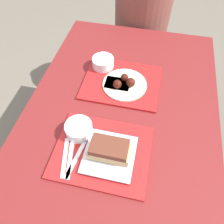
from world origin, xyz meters
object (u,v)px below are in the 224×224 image
object	(u,v)px
wings_plate_far	(125,83)
brisket_sandwich_plate	(109,152)
person_seated_across	(143,13)
bowl_coleslaw_far	(103,62)
bowl_coleslaw_near	(79,129)
tray_far	(122,82)
tray_near	(102,152)

from	to	relation	value
wings_plate_far	brisket_sandwich_plate	bearing A→B (deg)	-88.62
brisket_sandwich_plate	person_seated_across	xyz separation A→B (m)	(-0.02, 1.15, -0.06)
bowl_coleslaw_far	person_seated_across	xyz separation A→B (m)	(0.13, 0.64, -0.05)
bowl_coleslaw_near	person_seated_across	xyz separation A→B (m)	(0.13, 1.07, -0.05)
tray_far	bowl_coleslaw_far	distance (m)	0.16
bowl_coleslaw_far	brisket_sandwich_plate	bearing A→B (deg)	-73.64
brisket_sandwich_plate	person_seated_across	distance (m)	1.15
person_seated_across	wings_plate_far	bearing A→B (deg)	-89.35
tray_near	person_seated_across	bearing A→B (deg)	89.34
tray_near	brisket_sandwich_plate	xyz separation A→B (m)	(0.03, -0.01, 0.04)
tray_far	bowl_coleslaw_far	world-z (taller)	bowl_coleslaw_far
brisket_sandwich_plate	bowl_coleslaw_near	bearing A→B (deg)	151.65
tray_near	brisket_sandwich_plate	world-z (taller)	brisket_sandwich_plate
wings_plate_far	tray_far	bearing A→B (deg)	131.66
tray_near	wings_plate_far	bearing A→B (deg)	86.74
brisket_sandwich_plate	tray_near	bearing A→B (deg)	155.74
bowl_coleslaw_near	bowl_coleslaw_far	xyz separation A→B (m)	(-0.00, 0.43, 0.00)
bowl_coleslaw_near	wings_plate_far	world-z (taller)	wings_plate_far
brisket_sandwich_plate	person_seated_across	bearing A→B (deg)	90.90
tray_near	bowl_coleslaw_near	distance (m)	0.14
bowl_coleslaw_near	person_seated_across	distance (m)	1.08
bowl_coleslaw_near	brisket_sandwich_plate	size ratio (longest dim) A/B	0.58
tray_far	brisket_sandwich_plate	xyz separation A→B (m)	(0.03, -0.42, 0.04)
brisket_sandwich_plate	wings_plate_far	bearing A→B (deg)	91.38
tray_far	brisket_sandwich_plate	size ratio (longest dim) A/B	1.94
person_seated_across	tray_near	bearing A→B (deg)	-90.66
tray_far	person_seated_across	size ratio (longest dim) A/B	0.51
tray_near	wings_plate_far	distance (m)	0.38
bowl_coleslaw_near	person_seated_across	size ratio (longest dim) A/B	0.15
tray_far	bowl_coleslaw_near	distance (m)	0.36
tray_near	bowl_coleslaw_near	bearing A→B (deg)	150.60
bowl_coleslaw_far	person_seated_across	distance (m)	0.66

